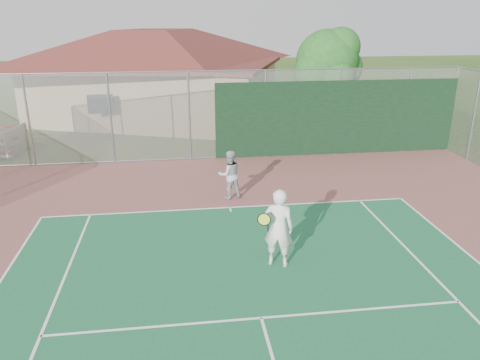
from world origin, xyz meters
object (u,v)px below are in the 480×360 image
Objects in this scene: player_grey_back at (230,175)px; clubhouse at (156,66)px; player_white_front at (278,228)px; tree at (329,63)px.

clubhouse is at bearing -89.97° from player_grey_back.
player_grey_back is at bearing -58.01° from clubhouse.
player_white_front is at bearing -58.89° from clubhouse.
tree reaches higher than player_grey_back.
player_white_front is (3.25, -16.75, -1.91)m from clubhouse.
player_white_front is at bearing -111.78° from tree.
player_grey_back is (-5.78, -8.53, -2.49)m from tree.
player_white_front is (-5.14, -12.86, -2.32)m from tree.
clubhouse is 9.83× the size of player_grey_back.
player_grey_back is at bearing -124.15° from tree.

